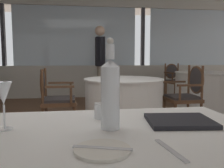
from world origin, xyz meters
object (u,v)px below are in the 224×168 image
at_px(menu_book, 179,121).
at_px(diner_person_0, 100,59).
at_px(wine_glass, 3,95).
at_px(dining_chair_0_1, 53,95).
at_px(water_tumbler, 102,111).
at_px(water_bottle, 110,92).
at_px(dining_chair_0_0, 188,91).
at_px(side_plate, 102,150).
at_px(dining_chair_2_1, 174,78).

relative_size(menu_book, diner_person_0, 0.16).
distance_m(wine_glass, menu_book, 0.76).
height_order(menu_book, dining_chair_0_1, dining_chair_0_1).
relative_size(water_tumbler, menu_book, 0.26).
bearing_deg(water_tumbler, wine_glass, -162.49).
xyz_separation_m(water_bottle, wine_glass, (-0.43, 0.05, -0.01)).
relative_size(water_bottle, dining_chair_0_0, 0.40).
relative_size(side_plate, dining_chair_0_1, 0.20).
bearing_deg(dining_chair_2_1, water_tumbler, -41.84).
xyz_separation_m(side_plate, dining_chair_0_1, (-0.41, 2.63, -0.22)).
bearing_deg(water_bottle, dining_chair_0_0, 58.21).
xyz_separation_m(water_tumbler, dining_chair_0_1, (-0.45, 2.21, -0.25)).
relative_size(water_tumbler, dining_chair_2_1, 0.08).
xyz_separation_m(water_tumbler, menu_book, (0.34, -0.14, -0.03)).
height_order(water_bottle, dining_chair_0_0, water_bottle).
bearing_deg(dining_chair_0_0, dining_chair_2_1, -109.73).
height_order(wine_glass, dining_chair_0_0, wine_glass).
height_order(water_bottle, dining_chair_0_1, water_bottle).
distance_m(water_bottle, water_tumbler, 0.21).
relative_size(side_plate, dining_chair_2_1, 0.20).
distance_m(water_tumbler, dining_chair_0_1, 2.27).
relative_size(water_bottle, menu_book, 1.32).
distance_m(dining_chair_0_1, dining_chair_2_1, 3.68).
height_order(water_bottle, diner_person_0, diner_person_0).
distance_m(side_plate, water_bottle, 0.29).
bearing_deg(diner_person_0, water_bottle, -94.23).
height_order(water_tumbler, dining_chair_2_1, dining_chair_2_1).
height_order(menu_book, dining_chair_0_0, dining_chair_0_0).
relative_size(water_tumbler, dining_chair_0_1, 0.08).
bearing_deg(water_bottle, wine_glass, 173.56).
distance_m(side_plate, water_tumbler, 0.42).
bearing_deg(dining_chair_2_1, side_plate, -40.31).
bearing_deg(diner_person_0, dining_chair_0_0, -60.77).
xyz_separation_m(menu_book, dining_chair_0_0, (1.20, 2.41, -0.22)).
xyz_separation_m(side_plate, water_tumbler, (0.04, 0.42, 0.03)).
relative_size(side_plate, diner_person_0, 0.10).
relative_size(menu_book, dining_chair_0_1, 0.31).
relative_size(menu_book, dining_chair_2_1, 0.31).
xyz_separation_m(side_plate, water_bottle, (0.06, 0.24, 0.15)).
bearing_deg(side_plate, water_bottle, 76.49).
distance_m(dining_chair_0_0, dining_chair_0_1, 1.99).
bearing_deg(water_tumbler, dining_chair_2_1, 63.58).
height_order(side_plate, menu_book, menu_book).
relative_size(dining_chair_0_1, diner_person_0, 0.51).
height_order(water_bottle, wine_glass, water_bottle).
xyz_separation_m(menu_book, dining_chair_2_1, (1.97, 4.78, -0.22)).
distance_m(dining_chair_0_0, diner_person_0, 2.43).
xyz_separation_m(dining_chair_0_1, diner_person_0, (0.85, 2.15, 0.48)).
relative_size(dining_chair_0_0, diner_person_0, 0.53).
relative_size(wine_glass, dining_chair_0_1, 0.22).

